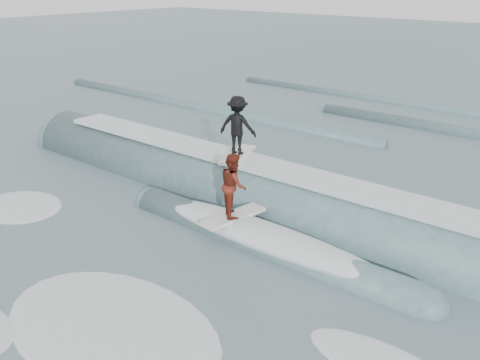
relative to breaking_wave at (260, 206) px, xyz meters
The scene contains 6 objects.
ground 5.75m from the breaking_wave, 91.73° to the right, with size 160.00×160.00×0.00m, color #415C5F.
breaking_wave is the anchor object (origin of this frame).
surfer_black 2.58m from the breaking_wave, 169.12° to the left, with size 1.36×2.07×1.96m.
surfer_red 2.49m from the breaking_wave, 73.46° to the right, with size 1.09×2.06×1.88m.
whitewater 6.68m from the breaking_wave, 86.64° to the right, with size 14.98×6.74×0.10m.
far_swells 12.01m from the breaking_wave, 97.38° to the left, with size 38.74×8.65×0.80m.
Camera 1 is at (9.50, -6.51, 6.86)m, focal length 40.00 mm.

